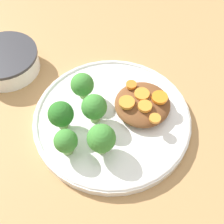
# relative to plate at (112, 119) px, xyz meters

# --- Properties ---
(ground_plane) EXTENTS (4.00, 4.00, 0.00)m
(ground_plane) POSITION_rel_plate_xyz_m (0.00, 0.00, -0.01)
(ground_plane) COLOR tan
(plate) EXTENTS (0.27, 0.27, 0.02)m
(plate) POSITION_rel_plate_xyz_m (0.00, 0.00, 0.00)
(plate) COLOR white
(plate) RESTS_ON ground_plane
(dip_bowl) EXTENTS (0.13, 0.13, 0.04)m
(dip_bowl) POSITION_rel_plate_xyz_m (0.24, -0.03, 0.01)
(dip_bowl) COLOR white
(dip_bowl) RESTS_ON ground_plane
(stew_mound) EXTENTS (0.10, 0.10, 0.03)m
(stew_mound) POSITION_rel_plate_xyz_m (-0.04, -0.04, 0.02)
(stew_mound) COLOR brown
(stew_mound) RESTS_ON plate
(broccoli_floret_0) EXTENTS (0.04, 0.04, 0.06)m
(broccoli_floret_0) POSITION_rel_plate_xyz_m (0.02, 0.02, 0.04)
(broccoli_floret_0) COLOR #7FA85B
(broccoli_floret_0) RESTS_ON plate
(broccoli_floret_1) EXTENTS (0.04, 0.04, 0.06)m
(broccoli_floret_1) POSITION_rel_plate_xyz_m (-0.01, 0.06, 0.04)
(broccoli_floret_1) COLOR #7FA85B
(broccoli_floret_1) RESTS_ON plate
(broccoli_floret_2) EXTENTS (0.04, 0.04, 0.06)m
(broccoli_floret_2) POSITION_rel_plate_xyz_m (0.07, 0.05, 0.04)
(broccoli_floret_2) COLOR #759E51
(broccoli_floret_2) RESTS_ON plate
(broccoli_floret_3) EXTENTS (0.04, 0.04, 0.05)m
(broccoli_floret_3) POSITION_rel_plate_xyz_m (0.07, -0.02, 0.04)
(broccoli_floret_3) COLOR #759E51
(broccoli_floret_3) RESTS_ON plate
(broccoli_floret_4) EXTENTS (0.04, 0.04, 0.05)m
(broccoli_floret_4) POSITION_rel_plate_xyz_m (0.04, 0.09, 0.03)
(broccoli_floret_4) COLOR #759E51
(broccoli_floret_4) RESTS_ON plate
(carrot_slice_0) EXTENTS (0.02, 0.02, 0.01)m
(carrot_slice_0) POSITION_rel_plate_xyz_m (-0.07, -0.01, 0.03)
(carrot_slice_0) COLOR orange
(carrot_slice_0) RESTS_ON stew_mound
(carrot_slice_1) EXTENTS (0.03, 0.03, 0.00)m
(carrot_slice_1) POSITION_rel_plate_xyz_m (-0.03, -0.05, 0.03)
(carrot_slice_1) COLOR orange
(carrot_slice_1) RESTS_ON stew_mound
(carrot_slice_2) EXTENTS (0.02, 0.02, 0.01)m
(carrot_slice_2) POSITION_rel_plate_xyz_m (-0.05, -0.03, 0.03)
(carrot_slice_2) COLOR orange
(carrot_slice_2) RESTS_ON stew_mound
(carrot_slice_3) EXTENTS (0.03, 0.03, 0.01)m
(carrot_slice_3) POSITION_rel_plate_xyz_m (-0.02, -0.02, 0.03)
(carrot_slice_3) COLOR orange
(carrot_slice_3) RESTS_ON stew_mound
(carrot_slice_4) EXTENTS (0.02, 0.02, 0.01)m
(carrot_slice_4) POSITION_rel_plate_xyz_m (-0.01, -0.06, 0.03)
(carrot_slice_4) COLOR orange
(carrot_slice_4) RESTS_ON stew_mound
(carrot_slice_5) EXTENTS (0.03, 0.03, 0.01)m
(carrot_slice_5) POSITION_rel_plate_xyz_m (-0.06, -0.05, 0.03)
(carrot_slice_5) COLOR orange
(carrot_slice_5) RESTS_ON stew_mound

